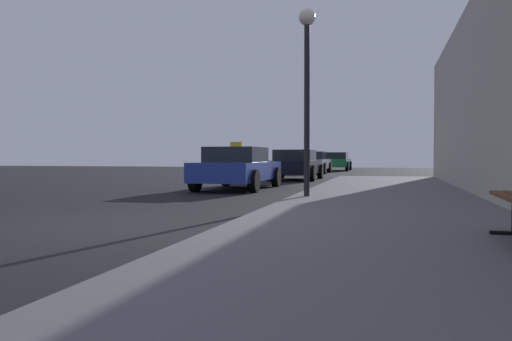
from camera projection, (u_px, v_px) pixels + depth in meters
ground_plane at (102, 225)px, 7.47m from camera, size 80.00×80.00×0.00m
sidewalk at (388, 230)px, 6.48m from camera, size 4.00×32.00×0.15m
street_lamp at (307, 66)px, 10.93m from camera, size 0.36×0.36×3.96m
car_blue at (238, 168)px, 15.75m from camera, size 1.93×4.57×1.43m
car_black at (296, 165)px, 21.99m from camera, size 1.99×4.05×1.27m
car_silver at (312, 162)px, 30.46m from camera, size 1.95×4.45×1.27m
car_green at (336, 161)px, 36.12m from camera, size 1.94×4.59×1.27m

